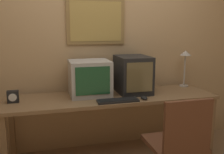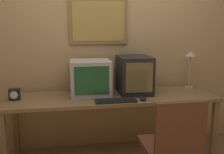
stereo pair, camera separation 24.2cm
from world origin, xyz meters
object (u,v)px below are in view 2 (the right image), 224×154
(monitor_right, at_px, (134,75))
(desk_clock, at_px, (14,94))
(monitor_left, at_px, (90,78))
(keyboard_main, at_px, (116,101))
(mouse_near_keyboard, at_px, (143,99))
(desk_lamp, at_px, (190,60))

(monitor_right, bearing_deg, desk_clock, -176.42)
(monitor_left, bearing_deg, monitor_right, -1.35)
(keyboard_main, bearing_deg, monitor_left, 124.39)
(monitor_left, xyz_separation_m, desk_clock, (-0.80, -0.09, -0.13))
(monitor_left, distance_m, mouse_near_keyboard, 0.64)
(monitor_left, height_order, desk_clock, monitor_left)
(keyboard_main, height_order, mouse_near_keyboard, mouse_near_keyboard)
(monitor_right, xyz_separation_m, desk_lamp, (0.74, 0.12, 0.14))
(monitor_right, distance_m, keyboard_main, 0.47)
(desk_lamp, bearing_deg, keyboard_main, -156.67)
(monitor_right, height_order, keyboard_main, monitor_right)
(monitor_left, bearing_deg, mouse_near_keyboard, -31.88)
(monitor_left, bearing_deg, keyboard_main, -55.61)
(monitor_left, bearing_deg, desk_clock, -173.34)
(monitor_right, xyz_separation_m, mouse_near_keyboard, (0.02, -0.31, -0.20))
(monitor_left, relative_size, desk_clock, 3.58)
(monitor_left, xyz_separation_m, desk_lamp, (1.25, 0.11, 0.16))
(keyboard_main, xyz_separation_m, desk_lamp, (1.02, 0.44, 0.34))
(keyboard_main, distance_m, mouse_near_keyboard, 0.29)
(mouse_near_keyboard, bearing_deg, desk_lamp, 30.78)
(monitor_left, distance_m, desk_lamp, 1.26)
(keyboard_main, bearing_deg, monitor_right, 49.29)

